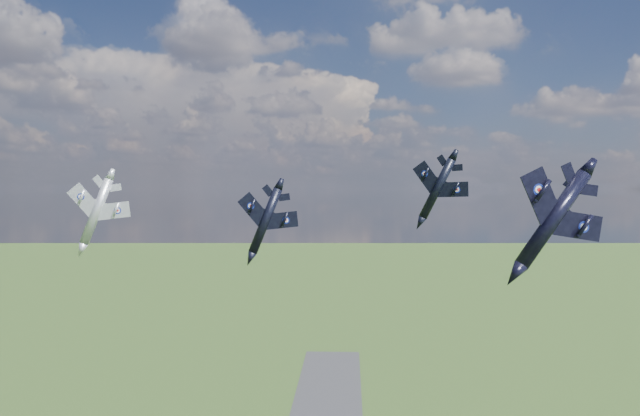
# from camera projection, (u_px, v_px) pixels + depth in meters

# --- Properties ---
(jet_lead_navy) EXTENTS (10.77, 14.06, 6.23)m
(jet_lead_navy) POSITION_uv_depth(u_px,v_px,m) (265.00, 221.00, 89.20)
(jet_lead_navy) COLOR black
(jet_right_navy) EXTENTS (14.16, 17.62, 9.25)m
(jet_right_navy) POSITION_uv_depth(u_px,v_px,m) (553.00, 219.00, 61.69)
(jet_right_navy) COLOR black
(jet_high_navy) EXTENTS (15.62, 18.38, 7.91)m
(jet_high_navy) POSITION_uv_depth(u_px,v_px,m) (437.00, 188.00, 109.49)
(jet_high_navy) COLOR black
(jet_left_silver) EXTENTS (13.62, 16.86, 6.93)m
(jet_left_silver) POSITION_uv_depth(u_px,v_px,m) (96.00, 211.00, 99.98)
(jet_left_silver) COLOR #AEB2BA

